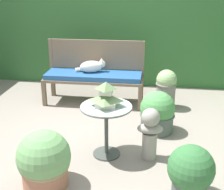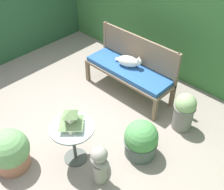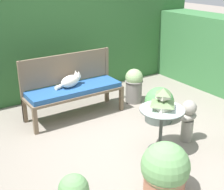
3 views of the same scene
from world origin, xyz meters
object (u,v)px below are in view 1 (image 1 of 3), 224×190
patio_table (106,117)px  potted_plant_hedge_corner (166,88)px  garden_bust (150,131)px  potted_plant_table_far (157,113)px  garden_bench (94,78)px  cat (92,66)px  pagoda_birdhouse (106,96)px  potted_plant_path_edge (191,172)px  potted_plant_table_near (44,161)px

patio_table → potted_plant_hedge_corner: (0.71, 1.50, -0.15)m
garden_bust → potted_plant_table_far: 0.69m
potted_plant_table_far → potted_plant_hedge_corner: bearing=80.9°
garden_bench → potted_plant_table_far: bearing=-41.1°
cat → pagoda_birdhouse: bearing=-94.5°
potted_plant_hedge_corner → potted_plant_path_edge: bearing=-85.5°
potted_plant_table_far → potted_plant_table_near: 1.70m
patio_table → potted_plant_hedge_corner: 1.67m
garden_bench → potted_plant_table_far: size_ratio=2.84×
cat → garden_bust: cat is taller
potted_plant_table_far → garden_bust: bearing=-97.1°
garden_bust → potted_plant_hedge_corner: (0.22, 1.51, -0.01)m
cat → potted_plant_hedge_corner: bearing=-26.5°
patio_table → potted_plant_path_edge: (0.87, -0.63, -0.21)m
potted_plant_path_edge → garden_bust: bearing=121.5°
cat → potted_plant_table_near: (-0.03, -2.26, -0.33)m
garden_bench → patio_table: 1.63m
garden_bench → pagoda_birdhouse: 1.65m
cat → pagoda_birdhouse: size_ratio=1.67×
cat → potted_plant_path_edge: bearing=-80.1°
potted_plant_table_far → potted_plant_path_edge: bearing=-77.1°
potted_plant_table_far → cat: bearing=138.3°
potted_plant_table_far → potted_plant_table_near: bearing=-129.4°
potted_plant_hedge_corner → potted_plant_table_far: size_ratio=1.11×
cat → garden_bust: size_ratio=0.81×
potted_plant_path_edge → garden_bench: bearing=120.9°
cat → potted_plant_hedge_corner: cat is taller
garden_bench → potted_plant_path_edge: bearing=-59.1°
patio_table → garden_bust: (0.49, -0.01, -0.13)m
patio_table → garden_bench: bearing=105.9°
garden_bench → pagoda_birdhouse: (0.44, -1.56, 0.30)m
potted_plant_table_near → pagoda_birdhouse: bearing=51.5°
potted_plant_hedge_corner → potted_plant_path_edge: size_ratio=1.18×
garden_bench → cat: bearing=124.3°
patio_table → pagoda_birdhouse: (0.00, -0.00, 0.25)m
pagoda_birdhouse → potted_plant_hedge_corner: pagoda_birdhouse is taller
pagoda_birdhouse → potted_plant_hedge_corner: 1.71m
cat → potted_plant_path_edge: (1.35, -2.25, -0.33)m
garden_bust → potted_plant_hedge_corner: 1.52m
potted_plant_hedge_corner → pagoda_birdhouse: bearing=-115.2°
garden_bust → potted_plant_path_edge: 0.74m
cat → potted_plant_table_far: 1.45m
patio_table → potted_plant_path_edge: bearing=-36.0°
garden_bench → potted_plant_table_near: bearing=-91.7°
potted_plant_path_edge → potted_plant_table_near: (-1.38, -0.01, 0.01)m
cat → patio_table: 1.69m
pagoda_birdhouse → garden_bust: (0.49, -0.01, -0.39)m
potted_plant_table_near → potted_plant_path_edge: bearing=0.3°
garden_bust → potted_plant_hedge_corner: potted_plant_hedge_corner is taller
garden_bust → potted_plant_table_far: (0.08, 0.68, -0.08)m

